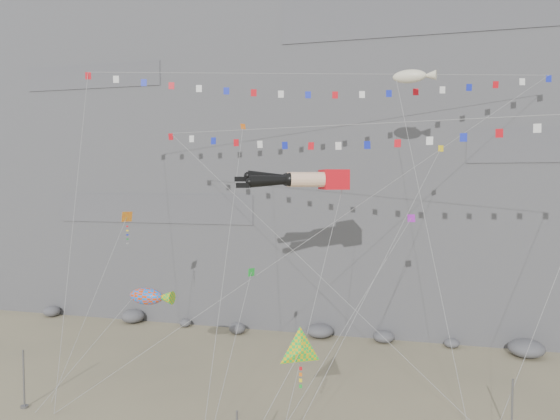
% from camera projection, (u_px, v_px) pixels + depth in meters
% --- Properties ---
extents(ground, '(120.00, 120.00, 0.00)m').
position_uv_depth(ground, '(269.00, 410.00, 35.59)').
color(ground, '#998C69').
rests_on(ground, ground).
extents(cliff, '(80.00, 28.00, 50.00)m').
position_uv_depth(cliff, '(345.00, 96.00, 65.01)').
color(cliff, slate).
rests_on(cliff, ground).
extents(talus_boulders, '(60.00, 3.00, 1.20)m').
position_uv_depth(talus_boulders, '(320.00, 331.00, 51.92)').
color(talus_boulders, '#5D5D62').
rests_on(talus_boulders, ground).
extents(anchor_pole_left, '(0.12, 0.12, 3.86)m').
position_uv_depth(anchor_pole_left, '(24.00, 379.00, 35.82)').
color(anchor_pole_left, slate).
rests_on(anchor_pole_left, ground).
extents(anchor_pole_right, '(0.12, 0.12, 3.76)m').
position_uv_depth(anchor_pole_right, '(512.00, 411.00, 30.92)').
color(anchor_pole_right, slate).
rests_on(anchor_pole_right, ground).
extents(legs_kite, '(8.24, 14.43, 19.77)m').
position_uv_depth(legs_kite, '(303.00, 180.00, 39.36)').
color(legs_kite, red).
rests_on(legs_kite, ground).
extents(flag_banner_upper, '(35.13, 19.73, 30.97)m').
position_uv_depth(flag_banner_upper, '(321.00, 74.00, 43.32)').
color(flag_banner_upper, red).
rests_on(flag_banner_upper, ground).
extents(flag_banner_lower, '(31.61, 9.68, 21.84)m').
position_uv_depth(flag_banner_lower, '(353.00, 125.00, 38.52)').
color(flag_banner_lower, red).
rests_on(flag_banner_lower, ground).
extents(harlequin_kite, '(2.68, 7.94, 14.09)m').
position_uv_depth(harlequin_kite, '(127.00, 217.00, 42.25)').
color(harlequin_kite, red).
rests_on(harlequin_kite, ground).
extents(fish_windsock, '(7.05, 6.05, 10.00)m').
position_uv_depth(fish_windsock, '(146.00, 296.00, 38.43)').
color(fish_windsock, '#E23E0B').
rests_on(fish_windsock, ground).
extents(delta_kite, '(3.91, 5.00, 7.73)m').
position_uv_depth(delta_kite, '(300.00, 351.00, 30.19)').
color(delta_kite, '#EAB70B').
rests_on(delta_kite, ground).
extents(blimp_windsock, '(6.09, 11.30, 25.40)m').
position_uv_depth(blimp_windsock, '(409.00, 77.00, 41.33)').
color(blimp_windsock, '#F0E8C5').
rests_on(blimp_windsock, ground).
extents(small_kite_a, '(2.72, 13.97, 23.52)m').
position_uv_depth(small_kite_a, '(242.00, 135.00, 42.95)').
color(small_kite_a, orange).
rests_on(small_kite_a, ground).
extents(small_kite_b, '(7.74, 13.30, 18.98)m').
position_uv_depth(small_kite_b, '(410.00, 221.00, 38.38)').
color(small_kite_b, purple).
rests_on(small_kite_b, ground).
extents(small_kite_c, '(1.27, 10.47, 13.06)m').
position_uv_depth(small_kite_c, '(251.00, 274.00, 37.28)').
color(small_kite_c, green).
rests_on(small_kite_c, ground).
extents(small_kite_d, '(8.74, 17.41, 25.47)m').
position_uv_depth(small_kite_d, '(437.00, 155.00, 40.70)').
color(small_kite_d, yellow).
rests_on(small_kite_d, ground).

